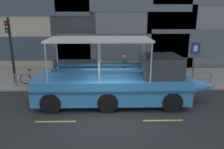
{
  "coord_description": "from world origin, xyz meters",
  "views": [
    {
      "loc": [
        -0.08,
        -9.92,
        4.68
      ],
      "look_at": [
        0.18,
        2.08,
        1.3
      ],
      "focal_mm": 35.47,
      "sensor_mm": 36.0,
      "label": 1
    }
  ],
  "objects_px": {
    "traffic_light_pole": "(10,45)",
    "leaned_bicycle": "(33,78)",
    "pedestrian_mid_left": "(124,65)",
    "parking_sign": "(195,55)",
    "pedestrian_near_bow": "(170,66)",
    "duck_tour_boat": "(122,83)"
  },
  "relations": [
    {
      "from": "leaned_bicycle",
      "to": "duck_tour_boat",
      "type": "bearing_deg",
      "value": -26.8
    },
    {
      "from": "traffic_light_pole",
      "to": "leaned_bicycle",
      "type": "bearing_deg",
      "value": -6.41
    },
    {
      "from": "leaned_bicycle",
      "to": "pedestrian_near_bow",
      "type": "distance_m",
      "value": 9.07
    },
    {
      "from": "traffic_light_pole",
      "to": "leaned_bicycle",
      "type": "xyz_separation_m",
      "value": [
        1.27,
        -0.14,
        -2.17
      ]
    },
    {
      "from": "traffic_light_pole",
      "to": "duck_tour_boat",
      "type": "height_order",
      "value": "traffic_light_pole"
    },
    {
      "from": "leaned_bicycle",
      "to": "pedestrian_near_bow",
      "type": "relative_size",
      "value": 1.05
    },
    {
      "from": "parking_sign",
      "to": "pedestrian_mid_left",
      "type": "distance_m",
      "value": 4.64
    },
    {
      "from": "duck_tour_boat",
      "to": "pedestrian_mid_left",
      "type": "relative_size",
      "value": 5.55
    },
    {
      "from": "duck_tour_boat",
      "to": "pedestrian_near_bow",
      "type": "distance_m",
      "value": 4.8
    },
    {
      "from": "pedestrian_near_bow",
      "to": "pedestrian_mid_left",
      "type": "bearing_deg",
      "value": 176.09
    },
    {
      "from": "pedestrian_mid_left",
      "to": "leaned_bicycle",
      "type": "bearing_deg",
      "value": -173.2
    },
    {
      "from": "parking_sign",
      "to": "leaned_bicycle",
      "type": "height_order",
      "value": "parking_sign"
    },
    {
      "from": "leaned_bicycle",
      "to": "pedestrian_mid_left",
      "type": "height_order",
      "value": "pedestrian_mid_left"
    },
    {
      "from": "parking_sign",
      "to": "leaned_bicycle",
      "type": "distance_m",
      "value": 10.58
    },
    {
      "from": "traffic_light_pole",
      "to": "leaned_bicycle",
      "type": "relative_size",
      "value": 2.41
    },
    {
      "from": "traffic_light_pole",
      "to": "pedestrian_near_bow",
      "type": "distance_m",
      "value": 10.43
    },
    {
      "from": "traffic_light_pole",
      "to": "duck_tour_boat",
      "type": "distance_m",
      "value": 7.61
    },
    {
      "from": "pedestrian_mid_left",
      "to": "duck_tour_boat",
      "type": "bearing_deg",
      "value": -96.14
    },
    {
      "from": "traffic_light_pole",
      "to": "parking_sign",
      "type": "relative_size",
      "value": 1.58
    },
    {
      "from": "traffic_light_pole",
      "to": "parking_sign",
      "type": "bearing_deg",
      "value": 0.14
    },
    {
      "from": "duck_tour_boat",
      "to": "leaned_bicycle",
      "type": "bearing_deg",
      "value": 153.2
    },
    {
      "from": "duck_tour_boat",
      "to": "pedestrian_mid_left",
      "type": "height_order",
      "value": "duck_tour_boat"
    }
  ]
}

